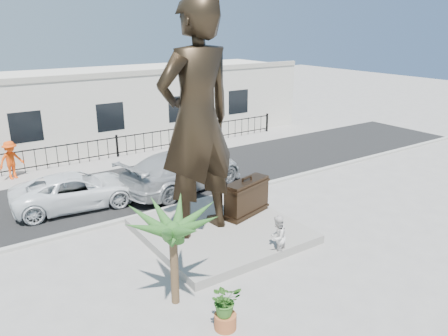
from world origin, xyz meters
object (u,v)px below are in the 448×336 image
at_px(statue, 197,121).
at_px(suitcase, 247,198).
at_px(car_white, 77,190).
at_px(tourist, 277,237).

height_order(statue, suitcase, statue).
bearing_deg(car_white, suitcase, -129.91).
bearing_deg(suitcase, tourist, -122.43).
distance_m(suitcase, car_white, 7.10).
height_order(statue, tourist, statue).
bearing_deg(suitcase, statue, 166.72).
bearing_deg(tourist, statue, -88.87).
bearing_deg(car_white, statue, -146.07).
height_order(suitcase, tourist, suitcase).
relative_size(tourist, car_white, 0.29).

